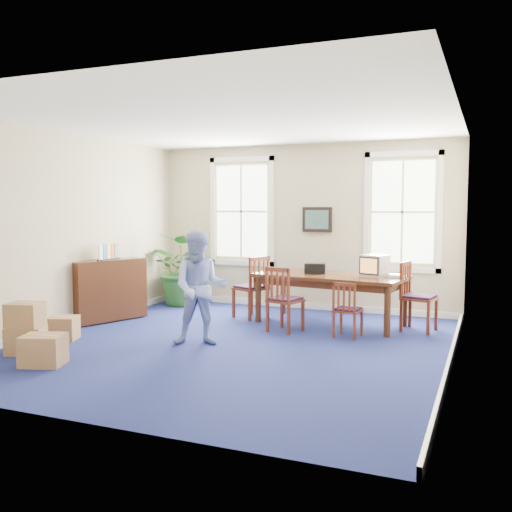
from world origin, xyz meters
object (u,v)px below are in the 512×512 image
at_px(man, 200,288).
at_px(credenza, 109,291).
at_px(chair_near_left, 285,299).
at_px(cardboard_boxes, 41,326).
at_px(conference_table, 330,299).
at_px(potted_plant, 184,269).
at_px(crt_tv, 375,266).

height_order(man, credenza, man).
relative_size(chair_near_left, cardboard_boxes, 0.82).
bearing_deg(man, conference_table, 34.83).
distance_m(conference_table, potted_plant, 3.31).
xyz_separation_m(man, cardboard_boxes, (-1.80, -1.26, -0.46)).
relative_size(conference_table, man, 1.50).
height_order(man, cardboard_boxes, man).
relative_size(crt_tv, chair_near_left, 0.41).
bearing_deg(man, crt_tv, 23.58).
bearing_deg(conference_table, cardboard_boxes, -124.93).
height_order(credenza, potted_plant, potted_plant).
bearing_deg(chair_near_left, cardboard_boxes, 58.65).
distance_m(conference_table, crt_tv, 0.95).
relative_size(conference_table, potted_plant, 1.70).
relative_size(conference_table, chair_near_left, 2.37).
relative_size(man, credenza, 1.24).
xyz_separation_m(conference_table, cardboard_boxes, (-3.15, -3.39, -0.06)).
height_order(crt_tv, man, man).
relative_size(conference_table, crt_tv, 5.84).
height_order(crt_tv, cardboard_boxes, crt_tv).
xyz_separation_m(man, potted_plant, (-1.87, 2.82, -0.10)).
bearing_deg(chair_near_left, potted_plant, -14.76).
bearing_deg(potted_plant, crt_tv, -9.05).
height_order(chair_near_left, cardboard_boxes, chair_near_left).
distance_m(chair_near_left, cardboard_boxes, 3.67).
bearing_deg(cardboard_boxes, crt_tv, 41.58).
bearing_deg(conference_table, potted_plant, 175.92).
bearing_deg(cardboard_boxes, credenza, 103.00).
xyz_separation_m(man, credenza, (-2.30, 0.91, -0.30)).
xyz_separation_m(conference_table, crt_tv, (0.74, 0.06, 0.60)).
bearing_deg(credenza, chair_near_left, 28.58).
bearing_deg(conference_table, crt_tv, 12.36).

